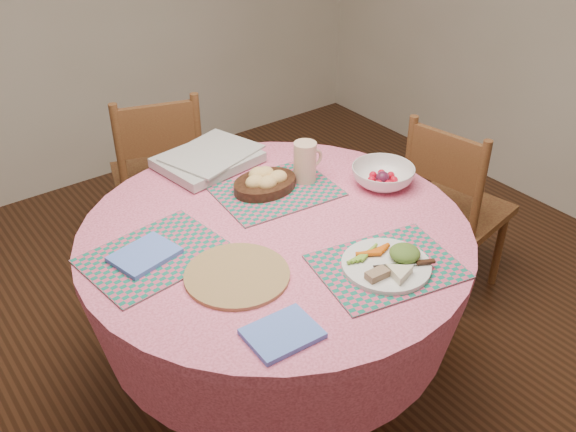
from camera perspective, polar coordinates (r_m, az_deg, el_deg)
name	(u,v)px	position (r m, az deg, el deg)	size (l,w,h in m)	color
ground	(277,394)	(2.51, -0.95, -15.53)	(4.00, 4.00, 0.00)	#331C0F
dining_table	(276,278)	(2.13, -1.08, -5.53)	(1.24, 1.24, 0.75)	pink
chair_right	(452,206)	(2.80, 14.36, 0.85)	(0.44, 0.45, 0.84)	brown
chair_back	(160,175)	(2.98, -11.33, 3.62)	(0.50, 0.49, 0.87)	brown
placemat_front	(387,267)	(1.87, 8.78, -4.46)	(0.40, 0.30, 0.01)	#14725E
placemat_left	(155,255)	(1.93, -11.72, -3.45)	(0.40, 0.30, 0.01)	#14725E
placemat_back	(276,191)	(2.21, -1.07, 2.24)	(0.40, 0.30, 0.01)	#14725E
wicker_trivet	(237,275)	(1.82, -4.55, -5.26)	(0.30, 0.30, 0.01)	olive
napkin_near	(282,333)	(1.63, -0.50, -10.40)	(0.18, 0.14, 0.01)	#5B81EB
napkin_far	(145,255)	(1.92, -12.63, -3.39)	(0.18, 0.14, 0.01)	#5B81EB
dinner_plate	(390,263)	(1.86, 9.03, -4.13)	(0.26, 0.26, 0.05)	white
bread_bowl	(265,181)	(2.20, -2.08, 3.12)	(0.23, 0.23, 0.08)	black
latte_mug	(305,162)	(2.24, 1.56, 4.86)	(0.12, 0.08, 0.14)	beige
fruit_bowl	(383,176)	(2.26, 8.43, 3.53)	(0.28, 0.28, 0.07)	white
newspaper_stack	(209,159)	(2.38, -7.07, 5.08)	(0.40, 0.33, 0.04)	silver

